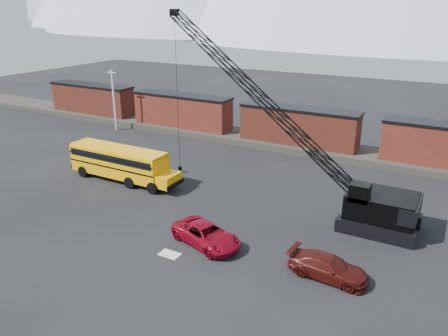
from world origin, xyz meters
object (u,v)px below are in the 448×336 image
at_px(school_bus, 122,163).
at_px(maroon_suv, 328,267).
at_px(crawler_crane, 264,100).
at_px(red_pickup, 206,235).

distance_m(school_bus, maroon_suv, 22.51).
height_order(maroon_suv, crawler_crane, crawler_crane).
xyz_separation_m(red_pickup, maroon_suv, (8.53, 0.22, -0.03)).
xyz_separation_m(maroon_suv, crawler_crane, (-8.73, 9.31, 7.69)).
bearing_deg(school_bus, crawler_crane, 14.02).
bearing_deg(red_pickup, school_bus, 81.47).
relative_size(school_bus, red_pickup, 2.17).
bearing_deg(school_bus, red_pickup, -25.65).
distance_m(red_pickup, crawler_crane, 12.22).
bearing_deg(red_pickup, maroon_suv, -71.42).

